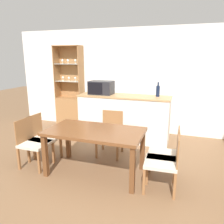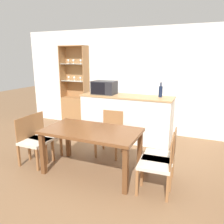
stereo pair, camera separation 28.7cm
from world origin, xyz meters
The scene contains 12 objects.
ground_plane centered at (0.00, 0.00, 0.00)m, with size 18.00×18.00×0.00m, color brown.
wall_back centered at (0.00, 2.63, 1.27)m, with size 6.80×0.06×2.55m.
kitchen_counter centered at (-0.19, 1.91, 0.51)m, with size 2.06×0.61×1.02m.
display_cabinet centered at (-1.86, 2.45, 0.60)m, with size 0.74×0.33×2.15m.
dining_table centered at (-0.20, 0.27, 0.64)m, with size 1.53×0.83×0.73m.
dining_chair_head_far centered at (-0.21, 1.02, 0.43)m, with size 0.47×0.47×0.84m.
dining_chair_side_right_near centered at (0.90, 0.15, 0.43)m, with size 0.47×0.47×0.84m.
dining_chair_side_left_far centered at (-1.31, 0.40, 0.43)m, with size 0.48×0.48×0.84m.
dining_chair_side_right_far centered at (0.90, 0.40, 0.43)m, with size 0.47×0.47×0.84m.
dining_chair_side_left_near centered at (-1.31, 0.14, 0.43)m, with size 0.45×0.45×0.84m.
microwave centered at (-0.74, 1.91, 1.17)m, with size 0.53×0.37×0.30m.
wine_bottle centered at (0.54, 2.01, 1.15)m, with size 0.08×0.08×0.31m.
Camera 2 is at (1.37, -2.64, 1.85)m, focal length 35.00 mm.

